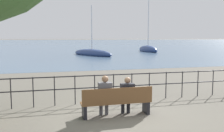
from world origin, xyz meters
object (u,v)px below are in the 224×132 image
object	(u,v)px
seated_person_left	(105,94)
sailboat_2	(92,53)
seated_person_right	(127,94)
park_bench	(117,102)
sailboat_0	(148,50)

from	to	relation	value
seated_person_left	sailboat_2	size ratio (longest dim) A/B	0.15
seated_person_left	seated_person_right	bearing A→B (deg)	0.22
park_bench	sailboat_2	size ratio (longest dim) A/B	0.26
seated_person_right	sailboat_0	world-z (taller)	sailboat_0
sailboat_2	sailboat_0	bearing A→B (deg)	6.89
seated_person_right	sailboat_2	size ratio (longest dim) A/B	0.14
park_bench	seated_person_right	size ratio (longest dim) A/B	1.83
park_bench	sailboat_0	world-z (taller)	sailboat_0
park_bench	seated_person_left	xyz separation A→B (m)	(-0.35, 0.08, 0.24)
park_bench	seated_person_left	world-z (taller)	seated_person_left
seated_person_right	sailboat_2	world-z (taller)	sailboat_2
sailboat_0	seated_person_left	bearing A→B (deg)	-112.19
sailboat_0	seated_person_right	bearing A→B (deg)	-111.17
sailboat_0	sailboat_2	world-z (taller)	sailboat_0
seated_person_left	seated_person_right	size ratio (longest dim) A/B	1.06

